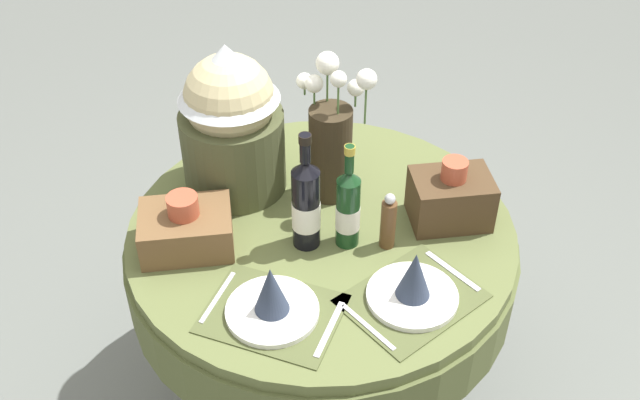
% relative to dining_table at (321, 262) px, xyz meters
% --- Properties ---
extents(ground, '(8.00, 8.00, 0.00)m').
position_rel_dining_table_xyz_m(ground, '(0.00, 0.00, -0.63)').
color(ground, slate).
extents(dining_table, '(1.15, 1.15, 0.77)m').
position_rel_dining_table_xyz_m(dining_table, '(0.00, 0.00, 0.00)').
color(dining_table, '#5B6638').
rests_on(dining_table, ground).
extents(place_setting_left, '(0.42, 0.39, 0.16)m').
position_rel_dining_table_xyz_m(place_setting_left, '(-0.17, -0.31, 0.18)').
color(place_setting_left, '#4E562F').
rests_on(place_setting_left, dining_table).
extents(place_setting_right, '(0.43, 0.40, 0.16)m').
position_rel_dining_table_xyz_m(place_setting_right, '(0.19, -0.31, 0.18)').
color(place_setting_right, '#4E562F').
rests_on(place_setting_right, dining_table).
extents(flower_vase, '(0.20, 0.22, 0.46)m').
position_rel_dining_table_xyz_m(flower_vase, '(0.05, 0.16, 0.33)').
color(flower_vase, '#332819').
rests_on(flower_vase, dining_table).
extents(wine_bottle_left, '(0.08, 0.08, 0.37)m').
position_rel_dining_table_xyz_m(wine_bottle_left, '(-0.05, -0.06, 0.28)').
color(wine_bottle_left, black).
rests_on(wine_bottle_left, dining_table).
extents(wine_bottle_centre, '(0.07, 0.07, 0.33)m').
position_rel_dining_table_xyz_m(wine_bottle_centre, '(0.06, -0.07, 0.26)').
color(wine_bottle_centre, '#143819').
rests_on(wine_bottle_centre, dining_table).
extents(pepper_mill, '(0.04, 0.04, 0.18)m').
position_rel_dining_table_xyz_m(pepper_mill, '(0.17, -0.10, 0.22)').
color(pepper_mill, brown).
rests_on(pepper_mill, dining_table).
extents(gift_tub_back_left, '(0.31, 0.31, 0.48)m').
position_rel_dining_table_xyz_m(gift_tub_back_left, '(-0.23, 0.24, 0.39)').
color(gift_tub_back_left, '#474C2D').
rests_on(gift_tub_back_left, dining_table).
extents(woven_basket_side_left, '(0.25, 0.19, 0.17)m').
position_rel_dining_table_xyz_m(woven_basket_side_left, '(-0.38, -0.02, 0.20)').
color(woven_basket_side_left, brown).
rests_on(woven_basket_side_left, dining_table).
extents(woven_basket_side_right, '(0.23, 0.16, 0.21)m').
position_rel_dining_table_xyz_m(woven_basket_side_right, '(0.37, -0.01, 0.22)').
color(woven_basket_side_right, '#47331E').
rests_on(woven_basket_side_right, dining_table).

